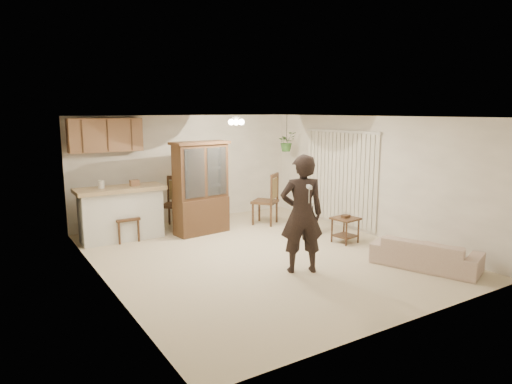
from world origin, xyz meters
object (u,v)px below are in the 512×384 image
china_hutch (201,189)px  side_table (345,230)px  chair_hutch_left (175,213)px  sofa (426,247)px  adult (302,218)px  child (303,202)px  chair_hutch_right (265,210)px  chair_bar (126,226)px

china_hutch → side_table: china_hutch is taller
side_table → chair_hutch_left: chair_hutch_left is taller
sofa → adult: bearing=41.2°
sofa → china_hutch: (-2.24, 4.00, 0.61)m
sofa → child: child is taller
sofa → child: (-0.37, 2.88, 0.31)m
chair_hutch_right → sofa: bearing=61.4°
china_hutch → chair_bar: (-1.55, 0.27, -0.67)m
adult → china_hutch: bearing=-59.0°
adult → child: adult is taller
side_table → chair_hutch_left: bearing=129.5°
chair_bar → child: bearing=-22.1°
china_hutch → chair_hutch_left: bearing=104.7°
sofa → child: size_ratio=1.39×
chair_bar → chair_hutch_right: (3.15, -0.32, 0.04)m
sofa → chair_bar: chair_bar is taller
child → side_table: bearing=96.3°
china_hutch → side_table: 3.12m
chair_hutch_right → adult: bearing=29.7°
child → sofa: bearing=89.7°
side_table → chair_bar: size_ratio=0.53×
child → chair_bar: child is taller
child → china_hutch: bearing=-38.6°
sofa → side_table: (-0.11, 1.83, -0.10)m
adult → chair_hutch_right: bearing=-88.2°
chair_hutch_left → chair_hutch_right: chair_hutch_right is taller
sofa → chair_hutch_right: 4.01m
chair_bar → chair_hutch_right: bearing=-5.7°
sofa → china_hutch: china_hutch is taller
side_table → sofa: bearing=-86.5°
sofa → chair_hutch_left: bearing=6.2°
adult → china_hutch: size_ratio=0.91×
adult → chair_bar: bearing=-35.6°
side_table → chair_hutch_right: bearing=103.9°
child → chair_hutch_left: size_ratio=1.18×
sofa → adult: 2.18m
chair_bar → chair_hutch_right: size_ratio=0.89×
china_hutch → chair_hutch_left: (-0.30, 0.77, -0.65)m
chair_bar → chair_hutch_left: chair_hutch_left is taller
chair_bar → chair_hutch_left: 1.35m
adult → chair_hutch_right: 3.29m
child → chair_hutch_left: bearing=-48.8°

